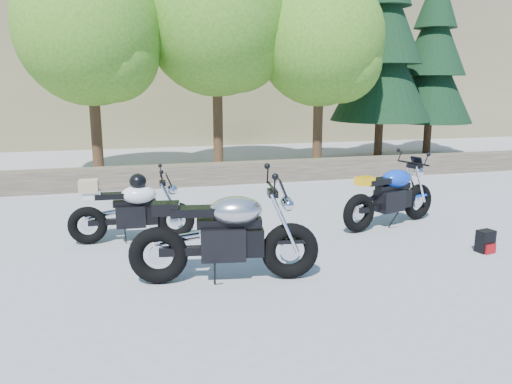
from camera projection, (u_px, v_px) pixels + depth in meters
ground at (260, 259)px, 7.09m from camera, size 90.00×90.00×0.00m
stone_wall at (202, 174)px, 12.24m from camera, size 22.00×0.55×0.50m
hillside at (194, 4)px, 32.69m from camera, size 80.00×30.00×15.00m
tree_decid_left at (94, 34)px, 12.47m from camera, size 3.67×3.67×5.62m
tree_decid_mid at (221, 23)px, 13.57m from camera, size 4.08×4.08×6.24m
tree_decid_right at (324, 44)px, 13.81m from camera, size 3.54×3.54×5.41m
conifer_near at (383, 43)px, 15.58m from camera, size 3.17×3.17×7.06m
conifer_far at (433, 58)px, 16.78m from camera, size 2.82×2.82×6.27m
silver_bike at (226, 236)px, 6.19m from camera, size 2.38×0.75×1.20m
white_bike at (131, 209)px, 7.77m from camera, size 1.95×0.62×1.08m
blue_bike at (391, 196)px, 8.65m from camera, size 2.08×0.91×1.08m
backpack at (486, 242)px, 7.34m from camera, size 0.27×0.25×0.33m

